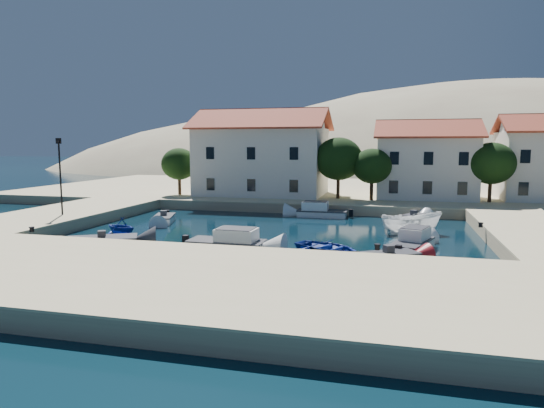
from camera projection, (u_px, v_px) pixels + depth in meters
The scene contains 20 objects.
ground at pixel (234, 262), 27.78m from camera, with size 400.00×400.00×0.00m, color black.
quay_south at pixel (191, 283), 21.95m from camera, with size 52.00×12.00×1.00m, color #CEBD8D.
quay_west at pixel (63, 217), 41.99m from camera, with size 8.00×20.00×1.00m, color #CEBD8D.
quay_north at pixel (341, 192), 63.77m from camera, with size 80.00×36.00×1.00m, color #CEBD8D.
hills at pixel (434, 246), 144.49m from camera, with size 254.00×176.00×99.00m.
building_left at pixel (262, 151), 55.45m from camera, with size 14.70×9.45×9.70m.
building_mid at pixel (426, 158), 52.09m from camera, with size 10.50×8.40×8.30m.
trees at pixel (353, 162), 50.56m from camera, with size 37.30×5.30×6.45m.
lamppost at pixel (60, 169), 39.17m from camera, with size 0.35×0.25×6.22m.
bollards at pixel (295, 233), 30.67m from camera, with size 29.36×9.56×0.30m.
motorboat_grey_sw at pixel (102, 242), 32.15m from camera, with size 4.90×3.88×1.25m.
cabin_cruiser_south at pixel (227, 242), 31.06m from camera, with size 4.96×2.21×1.60m.
rowboat_south at pixel (326, 252), 30.46m from camera, with size 3.07×4.29×0.89m, color #1B3496.
motorboat_red_se at pixel (388, 258), 27.56m from camera, with size 3.71×3.13×1.25m.
cabin_cruiser_east at pixel (412, 243), 30.86m from camera, with size 3.11×4.71×1.60m.
boat_east at pixel (411, 234), 36.57m from camera, with size 1.79×4.76×1.84m, color white.
motorboat_white_ne at pixel (414, 219), 42.07m from camera, with size 2.93×3.81×1.25m.
rowboat_west at pixel (121, 234), 36.61m from camera, with size 2.38×2.75×1.45m, color #1B3496.
motorboat_white_west at pixel (164, 219), 41.87m from camera, with size 2.55×3.85×1.25m.
cabin_cruiser_north at pixel (322, 212), 45.10m from camera, with size 4.62×2.05×1.60m.
Camera 1 is at (8.82, -25.78, 6.75)m, focal length 32.00 mm.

